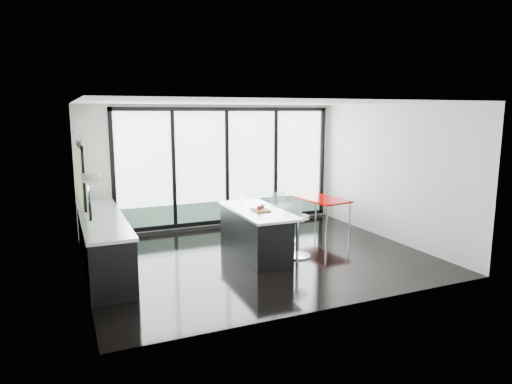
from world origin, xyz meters
name	(u,v)px	position (x,y,z in m)	size (l,w,h in m)	color
floor	(258,256)	(0.00, 0.00, 0.00)	(6.00, 5.00, 0.00)	black
ceiling	(258,102)	(0.00, 0.00, 2.80)	(6.00, 5.00, 0.00)	white
wall_back	(226,171)	(0.27, 2.47, 1.27)	(6.00, 0.09, 2.80)	beige
wall_front	(334,208)	(0.00, -2.50, 1.40)	(6.00, 0.00, 2.80)	beige
wall_left	(80,180)	(-2.97, 0.27, 1.56)	(0.26, 5.00, 2.80)	beige
wall_right	(391,173)	(3.00, 0.00, 1.40)	(0.00, 5.00, 2.80)	beige
counter_cabinets	(103,242)	(-2.67, 0.40, 0.46)	(0.69, 3.24, 1.36)	black
island	(254,231)	(0.02, 0.19, 0.43)	(0.91, 2.08, 1.09)	black
bar_stool_near	(297,236)	(0.66, -0.32, 0.39)	(0.49, 0.49, 0.78)	silver
bar_stool_far	(284,224)	(0.86, 0.62, 0.39)	(0.49, 0.49, 0.78)	silver
red_table	(321,213)	(2.14, 1.28, 0.35)	(0.75, 1.32, 0.71)	#A20100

